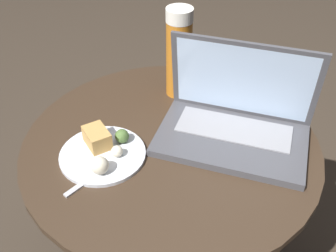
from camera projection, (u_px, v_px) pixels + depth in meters
name	position (u px, v px, depth m)	size (l,w,h in m)	color
table	(170.00, 184.00, 1.04)	(0.71, 0.71, 0.56)	#9E9EA3
napkin	(103.00, 153.00, 0.91)	(0.18, 0.16, 0.00)	white
laptop	(235.00, 120.00, 0.93)	(0.37, 0.26, 0.23)	#47474C
beer_glass	(179.00, 53.00, 1.03)	(0.07, 0.07, 0.24)	#C6701E
snack_plate	(103.00, 150.00, 0.89)	(0.20, 0.20, 0.05)	silver
fork	(106.00, 167.00, 0.87)	(0.11, 0.17, 0.00)	#B2B2B7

